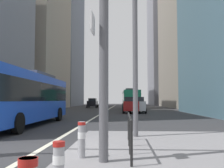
{
  "coord_description": "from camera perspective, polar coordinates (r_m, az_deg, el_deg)",
  "views": [
    {
      "loc": [
        2.64,
        -7.46,
        1.57
      ],
      "look_at": [
        0.71,
        32.36,
        4.17
      ],
      "focal_mm": 39.69,
      "sensor_mm": 36.0,
      "label": 1
    }
  ],
  "objects": [
    {
      "name": "car_oncoming_far",
      "position": [
        50.71,
        -4.5,
        -4.37
      ],
      "size": [
        2.05,
        4.21,
        1.94
      ],
      "color": "black",
      "rests_on": "ground"
    },
    {
      "name": "pedestrian_railing",
      "position": [
        7.2,
        4.07,
        -9.4
      ],
      "size": [
        0.06,
        3.61,
        0.98
      ],
      "color": "black",
      "rests_on": "median_island"
    },
    {
      "name": "car_oncoming_mid",
      "position": [
        27.92,
        -17.33,
        -4.75
      ],
      "size": [
        2.21,
        4.21,
        1.94
      ],
      "color": "#232838",
      "rests_on": "ground"
    },
    {
      "name": "ground_plane",
      "position": [
        27.63,
        -2.73,
        -6.98
      ],
      "size": [
        160.0,
        160.0,
        0.0
      ],
      "primitive_type": "plane",
      "color": "#303033"
    },
    {
      "name": "car_receding_near",
      "position": [
        30.5,
        5.75,
        -4.8
      ],
      "size": [
        2.08,
        4.59,
        1.94
      ],
      "color": "silver",
      "rests_on": "ground"
    },
    {
      "name": "street_lamp_post",
      "position": [
        10.48,
        5.3,
        17.04
      ],
      "size": [
        5.5,
        0.32,
        8.0
      ],
      "color": "#56565B",
      "rests_on": "median_island"
    },
    {
      "name": "bollard_left",
      "position": [
        4.22,
        -12.2,
        -17.26
      ],
      "size": [
        0.2,
        0.2,
        0.76
      ],
      "color": "#99999E",
      "rests_on": "median_island"
    },
    {
      "name": "office_tower_right_far",
      "position": [
        83.87,
        12.8,
        11.34
      ],
      "size": [
        11.74,
        19.23,
        46.49
      ],
      "primitive_type": "cube",
      "color": "gray",
      "rests_on": "ground"
    },
    {
      "name": "car_receding_far",
      "position": [
        30.21,
        4.37,
        -4.82
      ],
      "size": [
        2.06,
        4.33,
        1.94
      ],
      "color": "maroon",
      "rests_on": "ground"
    },
    {
      "name": "office_tower_left_mid",
      "position": [
        51.04,
        -19.32,
        13.4
      ],
      "size": [
        13.69,
        17.31,
        32.84
      ],
      "primitive_type": "cube",
      "color": "gray",
      "rests_on": "ground"
    },
    {
      "name": "bollard_right",
      "position": [
        6.31,
        -7.01,
        -12.16
      ],
      "size": [
        0.2,
        0.2,
        0.88
      ],
      "color": "#99999E",
      "rests_on": "median_island"
    },
    {
      "name": "office_tower_left_far",
      "position": [
        72.52,
        -12.36,
        9.5
      ],
      "size": [
        11.92,
        18.97,
        36.11
      ],
      "primitive_type": "cube",
      "color": "slate",
      "rests_on": "ground"
    },
    {
      "name": "city_bus_blue_oncoming",
      "position": [
        16.17,
        -19.49,
        -2.57
      ],
      "size": [
        2.76,
        11.49,
        3.4
      ],
      "color": "blue",
      "rests_on": "ground"
    },
    {
      "name": "lane_centre_line",
      "position": [
        37.58,
        -1.26,
        -6.11
      ],
      "size": [
        0.2,
        80.0,
        0.01
      ],
      "primitive_type": "cube",
      "color": "beige",
      "rests_on": "ground"
    },
    {
      "name": "city_bus_red_receding",
      "position": [
        41.89,
        4.32,
        -3.35
      ],
      "size": [
        2.91,
        11.16,
        3.4
      ],
      "color": "#198456",
      "rests_on": "ground"
    },
    {
      "name": "office_tower_right_mid",
      "position": [
        58.81,
        17.27,
        13.4
      ],
      "size": [
        10.03,
        25.6,
        37.45
      ],
      "primitive_type": "cube",
      "color": "gray",
      "rests_on": "ground"
    }
  ]
}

